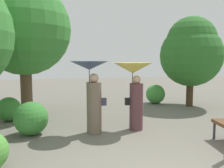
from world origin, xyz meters
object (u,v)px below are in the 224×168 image
at_px(person_left, 92,86).
at_px(tree_near_right, 191,51).
at_px(tree_mid_left, 24,21).
at_px(person_right, 134,82).

bearing_deg(person_left, tree_near_right, -54.00).
relative_size(person_left, tree_mid_left, 0.37).
xyz_separation_m(person_left, person_right, (1.17, 0.07, 0.08)).
distance_m(person_left, tree_near_right, 5.31).
bearing_deg(person_right, person_left, 97.98).
bearing_deg(tree_mid_left, person_right, -40.21).
distance_m(person_left, person_right, 1.18).
height_order(person_left, person_right, person_left).
bearing_deg(tree_near_right, person_right, -141.22).
height_order(person_left, tree_near_right, tree_near_right).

